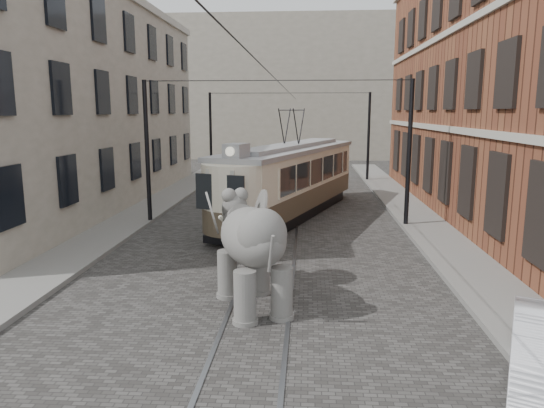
{
  "coord_description": "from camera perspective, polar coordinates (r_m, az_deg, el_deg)",
  "views": [
    {
      "loc": [
        1.12,
        -14.76,
        4.72
      ],
      "look_at": [
        0.11,
        -0.51,
        2.1
      ],
      "focal_mm": 33.36,
      "sensor_mm": 36.0,
      "label": 1
    }
  ],
  "objects": [
    {
      "name": "ground",
      "position": [
        15.54,
        -0.26,
        -7.3
      ],
      "size": [
        120.0,
        120.0,
        0.0
      ],
      "primitive_type": "plane",
      "color": "#484643"
    },
    {
      "name": "tram_rails",
      "position": [
        15.53,
        -0.26,
        -7.25
      ],
      "size": [
        1.54,
        80.0,
        0.02
      ],
      "primitive_type": null,
      "color": "slate",
      "rests_on": "ground"
    },
    {
      "name": "sidewalk_right",
      "position": [
        16.22,
        21.55,
        -7.0
      ],
      "size": [
        2.0,
        60.0,
        0.15
      ],
      "primitive_type": "cube",
      "color": "slate",
      "rests_on": "ground"
    },
    {
      "name": "sidewalk_left",
      "position": [
        17.25,
        -22.47,
        -6.04
      ],
      "size": [
        2.0,
        60.0,
        0.15
      ],
      "primitive_type": "cube",
      "color": "slate",
      "rests_on": "ground"
    },
    {
      "name": "brick_building",
      "position": [
        25.76,
        27.27,
        12.12
      ],
      "size": [
        8.0,
        26.0,
        12.0
      ],
      "primitive_type": "cube",
      "color": "brown",
      "rests_on": "ground"
    },
    {
      "name": "stucco_building",
      "position": [
        27.57,
        -22.39,
        10.21
      ],
      "size": [
        7.0,
        24.0,
        10.0
      ],
      "primitive_type": "cube",
      "color": "gray",
      "rests_on": "ground"
    },
    {
      "name": "distant_block",
      "position": [
        54.82,
        2.96,
        12.76
      ],
      "size": [
        28.0,
        10.0,
        14.0
      ],
      "primitive_type": "cube",
      "color": "gray",
      "rests_on": "ground"
    },
    {
      "name": "catenary",
      "position": [
        19.88,
        0.24,
        5.43
      ],
      "size": [
        11.0,
        30.2,
        6.0
      ],
      "primitive_type": null,
      "color": "black",
      "rests_on": "ground"
    },
    {
      "name": "tram",
      "position": [
        22.76,
        2.2,
        4.57
      ],
      "size": [
        6.34,
        12.33,
        4.83
      ],
      "primitive_type": null,
      "rotation": [
        0.0,
        0.0,
        -0.33
      ],
      "color": "beige",
      "rests_on": "ground"
    },
    {
      "name": "elephant",
      "position": [
        12.21,
        -2.17,
        -5.56
      ],
      "size": [
        3.96,
        5.07,
        2.74
      ],
      "primitive_type": null,
      "rotation": [
        0.0,
        0.0,
        0.39
      ],
      "color": "#64615C",
      "rests_on": "ground"
    }
  ]
}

